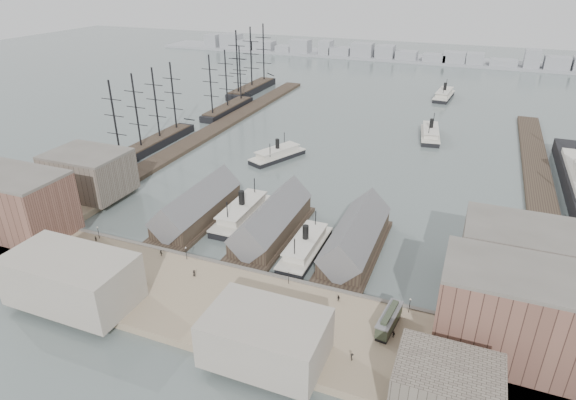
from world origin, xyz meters
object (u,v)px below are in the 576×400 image
at_px(tram, 389,321).
at_px(horse_cart_left, 88,249).
at_px(ferry_docked_west, 242,212).
at_px(horse_cart_right, 261,313).
at_px(horse_cart_center, 141,280).

xyz_separation_m(tram, horse_cart_left, (-84.51, 0.14, -1.27)).
relative_size(tram, horse_cart_left, 2.58).
height_order(ferry_docked_west, horse_cart_right, ferry_docked_west).
xyz_separation_m(horse_cart_left, horse_cart_right, (56.67, -6.70, 0.06)).
xyz_separation_m(ferry_docked_west, horse_cart_left, (-29.87, -36.73, 0.30)).
height_order(ferry_docked_west, tram, ferry_docked_west).
xyz_separation_m(tram, horse_cart_center, (-61.35, -6.34, -1.24)).
relative_size(horse_cart_left, horse_cart_center, 0.90).
bearing_deg(horse_cart_left, tram, -53.52).
distance_m(tram, horse_cart_right, 28.63).
bearing_deg(tram, horse_cart_center, -166.94).
distance_m(horse_cart_center, horse_cart_right, 33.51).
bearing_deg(ferry_docked_west, horse_cart_right, -58.32).
height_order(tram, horse_cart_right, tram).
bearing_deg(horse_cart_center, tram, -73.51).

